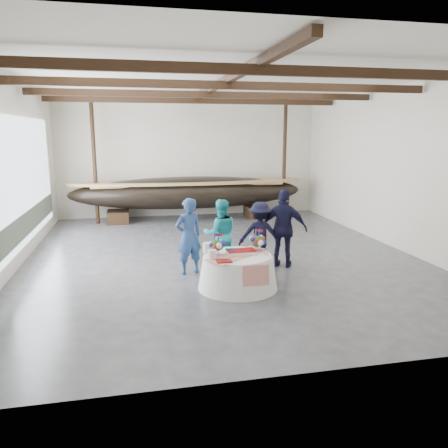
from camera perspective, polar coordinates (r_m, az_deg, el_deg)
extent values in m
cube|color=#3D3D42|center=(11.70, -0.49, -4.04)|extent=(10.00, 12.00, 0.01)
cube|color=silver|center=(17.21, -4.48, 8.62)|extent=(10.00, 0.02, 4.50)
cube|color=silver|center=(5.58, 11.67, 1.81)|extent=(10.00, 0.02, 4.50)
cube|color=silver|center=(11.42, -26.07, 5.87)|extent=(0.02, 12.00, 4.50)
cube|color=silver|center=(13.21, 21.43, 6.90)|extent=(0.02, 12.00, 4.50)
cube|color=white|center=(11.33, -0.53, 18.42)|extent=(10.00, 12.00, 0.01)
cube|color=black|center=(7.92, 4.73, 19.42)|extent=(9.80, 0.12, 0.18)
cube|color=black|center=(10.33, 0.61, 17.67)|extent=(9.80, 0.12, 0.18)
cube|color=black|center=(12.77, -1.91, 16.54)|extent=(9.80, 0.12, 0.18)
cube|color=black|center=(15.23, -3.59, 15.75)|extent=(9.80, 0.12, 0.18)
cube|color=black|center=(11.32, -0.53, 17.82)|extent=(0.15, 11.76, 0.15)
cylinder|color=black|center=(16.08, -16.57, 7.95)|extent=(0.14, 0.14, 4.50)
cylinder|color=black|center=(17.01, 7.89, 8.51)|extent=(0.14, 0.14, 4.50)
cube|color=silver|center=(12.40, -24.64, 5.21)|extent=(0.02, 7.00, 3.20)
cube|color=#596654|center=(12.56, -24.17, 0.23)|extent=(0.02, 7.00, 0.60)
cube|color=black|center=(16.29, -13.66, 0.93)|extent=(0.76, 0.97, 0.43)
cube|color=black|center=(16.91, 4.18, 1.63)|extent=(0.76, 0.97, 0.43)
ellipsoid|color=black|center=(16.27, -4.62, 4.11)|extent=(8.65, 1.73, 1.19)
cube|color=#9E7A4C|center=(16.23, -4.64, 5.24)|extent=(6.92, 1.13, 0.06)
cone|color=silver|center=(9.18, 1.80, -6.30)|extent=(1.66, 1.66, 0.69)
cylinder|color=silver|center=(9.08, 1.81, -4.18)|extent=(1.41, 1.41, 0.04)
cube|color=red|center=(9.07, 1.82, -4.04)|extent=(1.56, 1.36, 0.01)
cube|color=white|center=(9.14, 2.23, -3.70)|extent=(0.60, 0.40, 0.07)
cylinder|color=white|center=(8.79, -1.57, -3.97)|extent=(0.18, 0.18, 0.18)
cylinder|color=white|center=(9.23, -2.22, -3.11)|extent=(0.18, 0.18, 0.21)
cube|color=#6E0A09|center=(8.59, -0.02, -4.86)|extent=(0.30, 0.24, 0.03)
cone|color=silver|center=(9.09, 5.50, -3.68)|extent=(0.09, 0.09, 0.12)
imported|color=navy|center=(10.01, -4.64, -1.58)|extent=(0.75, 0.61, 1.77)
imported|color=teal|center=(10.44, -0.47, -1.28)|extent=(0.85, 0.68, 1.66)
imported|color=black|center=(10.58, 4.71, -1.36)|extent=(1.13, 0.80, 1.59)
imported|color=black|center=(10.57, 7.84, -0.59)|extent=(1.19, 0.93, 1.89)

